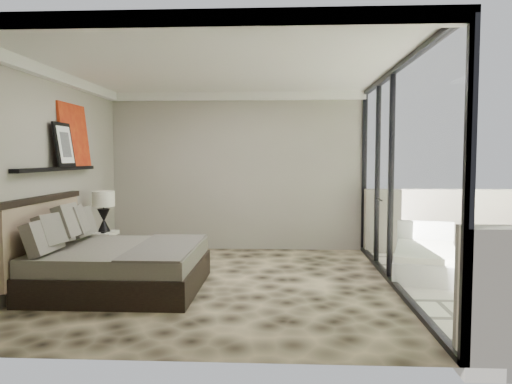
{
  "coord_description": "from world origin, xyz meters",
  "views": [
    {
      "loc": [
        0.81,
        -6.4,
        1.66
      ],
      "look_at": [
        0.45,
        0.4,
        1.18
      ],
      "focal_mm": 35.0,
      "sensor_mm": 36.0,
      "label": 1
    }
  ],
  "objects_px": {
    "nightstand": "(100,250)",
    "lounger": "(425,259)",
    "bed": "(113,263)",
    "table_lamp": "(104,206)",
    "ottoman": "(492,249)"
  },
  "relations": [
    {
      "from": "nightstand",
      "to": "lounger",
      "type": "relative_size",
      "value": 0.25
    },
    {
      "from": "bed",
      "to": "table_lamp",
      "type": "xyz_separation_m",
      "value": [
        -0.61,
        1.37,
        0.58
      ]
    },
    {
      "from": "table_lamp",
      "to": "nightstand",
      "type": "bearing_deg",
      "value": -140.92
    },
    {
      "from": "bed",
      "to": "table_lamp",
      "type": "bearing_deg",
      "value": 114.03
    },
    {
      "from": "lounger",
      "to": "nightstand",
      "type": "bearing_deg",
      "value": -168.06
    },
    {
      "from": "table_lamp",
      "to": "lounger",
      "type": "relative_size",
      "value": 0.34
    },
    {
      "from": "lounger",
      "to": "bed",
      "type": "bearing_deg",
      "value": -150.58
    },
    {
      "from": "bed",
      "to": "lounger",
      "type": "distance_m",
      "value": 4.3
    },
    {
      "from": "bed",
      "to": "ottoman",
      "type": "height_order",
      "value": "bed"
    },
    {
      "from": "bed",
      "to": "nightstand",
      "type": "xyz_separation_m",
      "value": [
        -0.67,
        1.33,
        -0.1
      ]
    },
    {
      "from": "bed",
      "to": "lounger",
      "type": "bearing_deg",
      "value": 14.42
    },
    {
      "from": "table_lamp",
      "to": "ottoman",
      "type": "bearing_deg",
      "value": 3.35
    },
    {
      "from": "bed",
      "to": "nightstand",
      "type": "bearing_deg",
      "value": 116.78
    },
    {
      "from": "nightstand",
      "to": "lounger",
      "type": "height_order",
      "value": "lounger"
    },
    {
      "from": "bed",
      "to": "table_lamp",
      "type": "distance_m",
      "value": 1.61
    }
  ]
}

